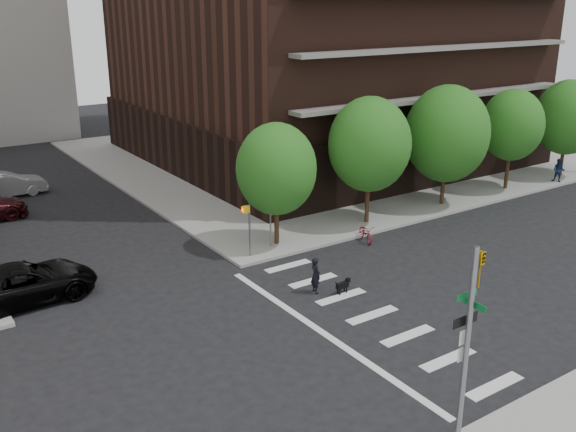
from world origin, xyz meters
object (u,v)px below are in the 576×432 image
Objects in this scene: parked_car_black at (22,284)px; dog_walker at (316,275)px; scooter at (366,233)px; pedestrian_far at (559,170)px; traffic_signal at (465,367)px; parked_car_silver at (7,185)px.

parked_car_black is 3.73× the size of dog_walker.
pedestrian_far is at bearing 23.71° from scooter.
traffic_signal reaches higher than dog_walker.
dog_walker is 24.27m from pedestrian_far.
parked_car_black reaches higher than dog_walker.
traffic_signal reaches higher than scooter.
traffic_signal is at bearing -78.97° from pedestrian_far.
pedestrian_far is at bearing -121.80° from parked_car_silver.
parked_car_black reaches higher than parked_car_silver.
traffic_signal is 18.31m from parked_car_black.
traffic_signal is at bearing -101.31° from scooter.
scooter is at bearing -105.12° from pedestrian_far.
pedestrian_far is (31.71, -17.85, 0.17)m from parked_car_silver.
parked_car_black is at bearing -168.13° from scooter.
parked_car_black is 16.57m from parked_car_silver.
pedestrian_far reaches higher than parked_car_silver.
traffic_signal is 30.66m from pedestrian_far.
parked_car_black is 16.61m from scooter.
parked_car_black is (-7.73, 16.49, -1.87)m from traffic_signal.
traffic_signal reaches higher than parked_car_black.
traffic_signal is 3.73× the size of pedestrian_far.
traffic_signal reaches higher than pedestrian_far.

